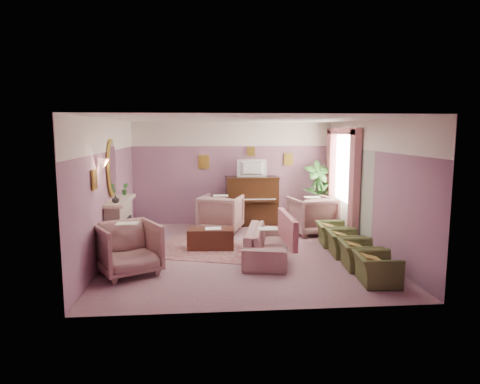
{
  "coord_description": "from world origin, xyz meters",
  "views": [
    {
      "loc": [
        -0.81,
        -8.8,
        2.56
      ],
      "look_at": [
        -0.02,
        0.4,
        1.24
      ],
      "focal_mm": 32.0,
      "sensor_mm": 36.0,
      "label": 1
    }
  ],
  "objects": [
    {
      "name": "print_left_wall",
      "position": [
        -2.71,
        -1.2,
        1.72
      ],
      "size": [
        0.03,
        0.28,
        0.36
      ],
      "primitive_type": "cube",
      "color": "#B29831",
      "rests_on": "wall_left"
    },
    {
      "name": "floral_armchair_front",
      "position": [
        -2.18,
        -1.2,
        0.52
      ],
      "size": [
        1.0,
        1.0,
        1.04
      ],
      "primitive_type": "imported",
      "color": "gray",
      "rests_on": "floor"
    },
    {
      "name": "floor",
      "position": [
        0.0,
        0.0,
        0.0
      ],
      "size": [
        5.5,
        6.0,
        0.01
      ],
      "primitive_type": "cube",
      "color": "gray",
      "rests_on": "ground"
    },
    {
      "name": "side_table",
      "position": [
        2.39,
        2.49,
        0.35
      ],
      "size": [
        0.52,
        0.52,
        0.7
      ],
      "primitive_type": "cylinder",
      "color": "silver",
      "rests_on": "floor"
    },
    {
      "name": "mantel_vase",
      "position": [
        -2.55,
        -0.3,
        1.23
      ],
      "size": [
        0.16,
        0.16,
        0.16
      ],
      "primitive_type": "imported",
      "color": "silver",
      "rests_on": "mantel_shelf"
    },
    {
      "name": "mantel_plant",
      "position": [
        -2.55,
        0.75,
        1.29
      ],
      "size": [
        0.16,
        0.16,
        0.28
      ],
      "primitive_type": "imported",
      "color": "#33762D",
      "rests_on": "mantel_shelf"
    },
    {
      "name": "side_plant_small",
      "position": [
        2.51,
        2.39,
        0.84
      ],
      "size": [
        0.16,
        0.16,
        0.28
      ],
      "primitive_type": "imported",
      "color": "#33762D",
      "rests_on": "side_table"
    },
    {
      "name": "print_back_mid",
      "position": [
        0.5,
        2.96,
        2.0
      ],
      "size": [
        0.22,
        0.03,
        0.26
      ],
      "primitive_type": "cube",
      "color": "#B29831",
      "rests_on": "wall_back"
    },
    {
      "name": "fireplace_inset",
      "position": [
        -2.49,
        0.2,
        0.4
      ],
      "size": [
        0.18,
        0.72,
        0.68
      ],
      "primitive_type": "cube",
      "color": "black",
      "rests_on": "floor"
    },
    {
      "name": "piano_keyshelf",
      "position": [
        0.5,
        2.33,
        0.72
      ],
      "size": [
        1.3,
        0.12,
        0.06
      ],
      "primitive_type": "cube",
      "color": "black",
      "rests_on": "piano"
    },
    {
      "name": "piano_top",
      "position": [
        0.5,
        2.68,
        1.31
      ],
      "size": [
        1.45,
        0.65,
        0.04
      ],
      "primitive_type": "cube",
      "color": "black",
      "rests_on": "piano"
    },
    {
      "name": "piano",
      "position": [
        0.5,
        2.68,
        0.65
      ],
      "size": [
        1.4,
        0.6,
        1.3
      ],
      "primitive_type": "cube",
      "color": "black",
      "rests_on": "floor"
    },
    {
      "name": "print_back_left",
      "position": [
        -0.8,
        2.96,
        1.72
      ],
      "size": [
        0.3,
        0.03,
        0.38
      ],
      "primitive_type": "cube",
      "color": "#B29831",
      "rests_on": "wall_back"
    },
    {
      "name": "hearth",
      "position": [
        -2.39,
        0.2,
        0.01
      ],
      "size": [
        0.55,
        1.5,
        0.02
      ],
      "primitive_type": "cube",
      "color": "#AE9E8D",
      "rests_on": "floor"
    },
    {
      "name": "palm_plant",
      "position": [
        2.26,
        2.44,
        1.06
      ],
      "size": [
        0.76,
        0.76,
        1.44
      ],
      "primitive_type": "imported",
      "color": "#33762D",
      "rests_on": "palm_pot"
    },
    {
      "name": "floral_armchair_left",
      "position": [
        -0.38,
        1.96,
        0.52
      ],
      "size": [
        1.0,
        1.0,
        1.04
      ],
      "primitive_type": "imported",
      "color": "gray",
      "rests_on": "floor"
    },
    {
      "name": "sofa",
      "position": [
        0.47,
        -0.44,
        0.43
      ],
      "size": [
        0.7,
        2.11,
        0.85
      ],
      "primitive_type": "imported",
      "color": "gray",
      "rests_on": "floor"
    },
    {
      "name": "sconce_shade",
      "position": [
        -2.62,
        -0.85,
        1.98
      ],
      "size": [
        0.2,
        0.2,
        0.16
      ],
      "primitive_type": "cone",
      "color": "#F5AC85",
      "rests_on": "wall_left"
    },
    {
      "name": "olive_chair_a",
      "position": [
        2.08,
        -2.06,
        0.34
      ],
      "size": [
        0.55,
        0.79,
        0.68
      ],
      "primitive_type": "imported",
      "color": "#4E592C",
      "rests_on": "floor"
    },
    {
      "name": "wall_right",
      "position": [
        2.75,
        0.0,
        1.4
      ],
      "size": [
        0.02,
        6.0,
        2.8
      ],
      "primitive_type": "cube",
      "color": "slate",
      "rests_on": "floor"
    },
    {
      "name": "curtain_left",
      "position": [
        2.62,
        0.63,
        1.3
      ],
      "size": [
        0.16,
        0.34,
        2.6
      ],
      "primitive_type": "cube",
      "color": "#B5646F",
      "rests_on": "floor"
    },
    {
      "name": "olive_chair_c",
      "position": [
        2.08,
        -0.42,
        0.34
      ],
      "size": [
        0.55,
        0.79,
        0.68
      ],
      "primitive_type": "imported",
      "color": "#4E592C",
      "rests_on": "floor"
    },
    {
      "name": "mirror_frame",
      "position": [
        -2.7,
        0.2,
        1.8
      ],
      "size": [
        0.04,
        0.72,
        1.2
      ],
      "primitive_type": "ellipsoid",
      "color": "#B29831",
      "rests_on": "wall_left"
    },
    {
      "name": "area_rug",
      "position": [
        -0.61,
        0.23,
        0.01
      ],
      "size": [
        2.92,
        2.45,
        0.01
      ],
      "primitive_type": "cube",
      "rotation": [
        0.0,
        0.0,
        -0.3
      ],
      "color": "#905A59",
      "rests_on": "floor"
    },
    {
      "name": "fire_ember",
      "position": [
        -2.45,
        0.2,
        0.22
      ],
      "size": [
        0.06,
        0.54,
        0.1
      ],
      "primitive_type": "cube",
      "color": "#FF6019",
      "rests_on": "floor"
    },
    {
      "name": "piano_keys",
      "position": [
        0.5,
        2.33,
        0.76
      ],
      "size": [
        1.2,
        0.08,
        0.02
      ],
      "primitive_type": "cube",
      "color": "white",
      "rests_on": "piano"
    },
    {
      "name": "print_back_right",
      "position": [
        1.55,
        2.96,
        1.78
      ],
      "size": [
        0.26,
        0.03,
        0.34
      ],
      "primitive_type": "cube",
      "color": "#B29831",
      "rests_on": "wall_back"
    },
    {
      "name": "coffee_table",
      "position": [
        -0.67,
        0.33,
        0.23
      ],
      "size": [
        1.03,
        0.57,
        0.45
      ],
      "primitive_type": "cube",
      "rotation": [
        0.0,
        0.0,
        -0.07
      ],
      "color": "#3D1B12",
      "rests_on": "floor"
    },
    {
      "name": "curtain_right",
      "position": [
        2.62,
        2.47,
        1.3
      ],
      "size": [
        0.16,
        0.34,
        2.6
      ],
      "primitive_type": "cube",
      "color": "#B5646F",
      "rests_on": "floor"
    },
    {
      "name": "television",
      "position": [
        0.5,
        2.63,
        1.6
      ],
      "size": [
        0.8,
        0.12,
        0.48
      ],
      "primitive_type": "imported",
      "color": "black",
      "rests_on": "piano"
    },
    {
      "name": "palm_pot",
      "position": [
        2.26,
        2.44,
        0.17
      ],
      "size": [
        0.34,
        0.34,
        0.34
      ],
      "primitive_type": "cylinder",
      "color": "#905B32",
      "rests_on": "floor"
    },
    {
      "name": "olive_chair_b",
      "position": [
        2.08,
        -1.24,
        0.34
      ],
      "size": [
        0.55,
        0.79,
        0.68
      ],
      "primitive_type": "imported",
      "color": "#4E592C",
      "rests_on": "floor"
    },
    {
      "name": "ceiling",
      "position": [
        0.0,
        0.0,
        2.8
      ],
      "size": [
        5.5,
        6.0,
        0.01
      ],
      "primitive_type": "cube",
      "color": "white",
      "rests_on": "wall_back"
    },
    {
      "name": "mirror_glass",
      "position": [
        -2.67,
        0.2,
        1.8
      ],
      "size": [
        0.01,
        0.6,
        1.06
      ],
      "primitive_type": "ellipsoid",
      "color": "white",
      "rests_on": "wall_left"
    },
    {
      "name": "window_blind",
      "position": [
        2.7,
        1.55,
        1.7
      ],
      "size": [
        0.03,
        1.4,
        1.8
      ],
      "primitive_type": "cube",
      "color": "beige",
      "rests_on": "wall_right"
    },
    {
      "name": "picture_rail_band",
      "position": [
        0.0,
        2.99,
        2.47
      ],
      "size": [
        5.5,
        0.01,
        0.65
      ],
      "primitive_type": "cube",
      "color": "silver",
      "rests_on": "wall_back"
    },
    {
      "name": "sofa_throw",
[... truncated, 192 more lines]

